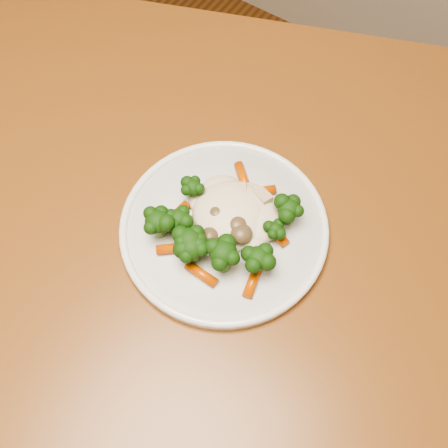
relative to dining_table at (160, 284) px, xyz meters
name	(u,v)px	position (x,y,z in m)	size (l,w,h in m)	color
dining_table	(160,284)	(0.00, 0.00, 0.00)	(1.50, 1.26, 0.75)	brown
plate	(224,229)	(0.05, 0.08, 0.10)	(0.25, 0.25, 0.01)	white
meal	(220,227)	(0.06, 0.06, 0.12)	(0.17, 0.17, 0.05)	beige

